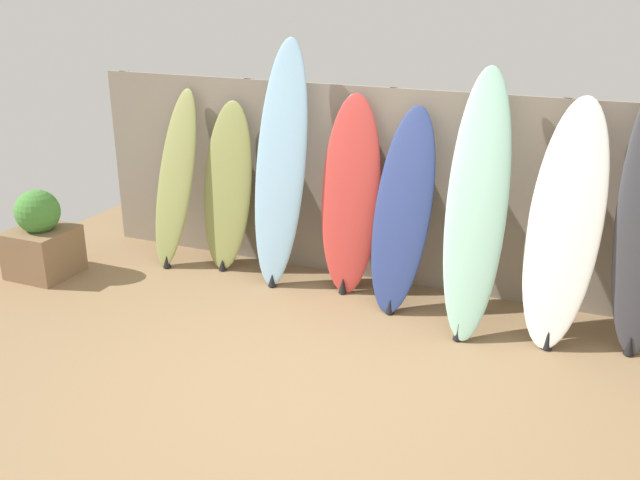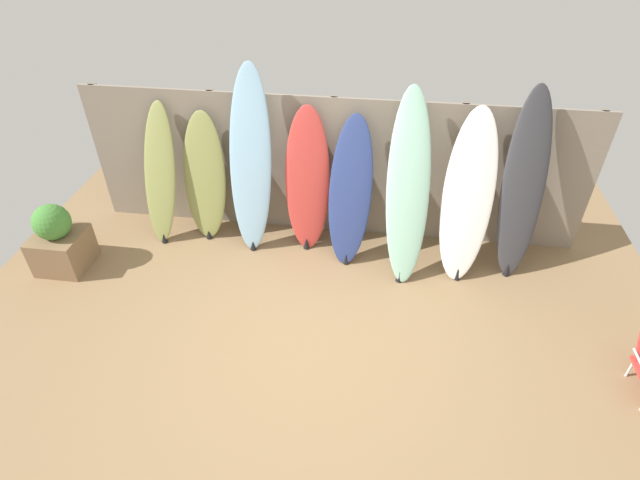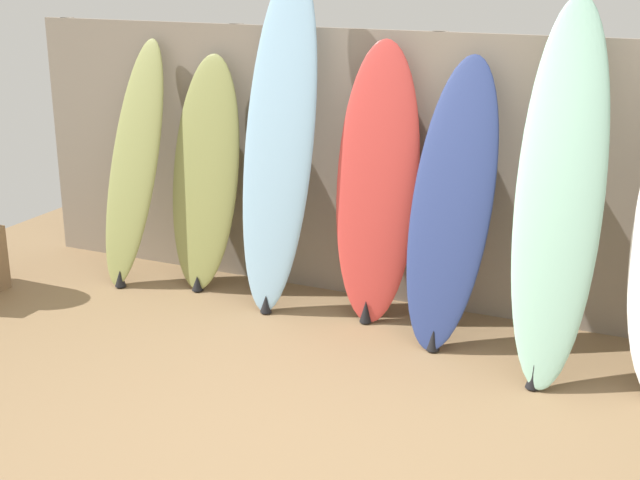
{
  "view_description": "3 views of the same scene",
  "coord_description": "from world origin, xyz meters",
  "px_view_note": "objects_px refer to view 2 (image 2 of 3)",
  "views": [
    {
      "loc": [
        1.87,
        -3.96,
        2.7
      ],
      "look_at": [
        -0.19,
        0.85,
        0.76
      ],
      "focal_mm": 40.0,
      "sensor_mm": 36.0,
      "label": 1
    },
    {
      "loc": [
        0.57,
        -3.34,
        3.89
      ],
      "look_at": [
        0.02,
        0.73,
        0.76
      ],
      "focal_mm": 28.0,
      "sensor_mm": 36.0,
      "label": 2
    },
    {
      "loc": [
        1.64,
        -3.38,
        2.27
      ],
      "look_at": [
        -0.33,
        0.97,
        0.72
      ],
      "focal_mm": 50.0,
      "sensor_mm": 36.0,
      "label": 3
    }
  ],
  "objects_px": {
    "surfboard_skyblue_2": "(250,163)",
    "surfboard_navy_4": "(350,193)",
    "surfboard_olive_1": "(205,178)",
    "surfboard_white_6": "(468,198)",
    "surfboard_red_3": "(307,182)",
    "surfboard_seafoam_5": "(408,189)",
    "planter_box": "(59,241)",
    "surfboard_olive_0": "(160,175)",
    "surfboard_charcoal_7": "(523,187)"
  },
  "relations": [
    {
      "from": "surfboard_olive_1",
      "to": "surfboard_charcoal_7",
      "type": "bearing_deg",
      "value": -1.88
    },
    {
      "from": "surfboard_white_6",
      "to": "planter_box",
      "type": "height_order",
      "value": "surfboard_white_6"
    },
    {
      "from": "surfboard_red_3",
      "to": "surfboard_navy_4",
      "type": "distance_m",
      "value": 0.54
    },
    {
      "from": "surfboard_red_3",
      "to": "surfboard_charcoal_7",
      "type": "bearing_deg",
      "value": -1.97
    },
    {
      "from": "surfboard_olive_1",
      "to": "surfboard_charcoal_7",
      "type": "xyz_separation_m",
      "value": [
        3.69,
        -0.12,
        0.25
      ]
    },
    {
      "from": "surfboard_olive_1",
      "to": "surfboard_white_6",
      "type": "xyz_separation_m",
      "value": [
        3.11,
        -0.22,
        0.12
      ]
    },
    {
      "from": "surfboard_skyblue_2",
      "to": "surfboard_seafoam_5",
      "type": "relative_size",
      "value": 1.07
    },
    {
      "from": "surfboard_navy_4",
      "to": "surfboard_charcoal_7",
      "type": "height_order",
      "value": "surfboard_charcoal_7"
    },
    {
      "from": "surfboard_charcoal_7",
      "to": "surfboard_olive_1",
      "type": "bearing_deg",
      "value": 178.12
    },
    {
      "from": "surfboard_olive_0",
      "to": "surfboard_seafoam_5",
      "type": "relative_size",
      "value": 0.82
    },
    {
      "from": "surfboard_olive_1",
      "to": "surfboard_navy_4",
      "type": "height_order",
      "value": "surfboard_navy_4"
    },
    {
      "from": "surfboard_red_3",
      "to": "surfboard_navy_4",
      "type": "bearing_deg",
      "value": -13.74
    },
    {
      "from": "planter_box",
      "to": "surfboard_olive_1",
      "type": "bearing_deg",
      "value": 30.98
    },
    {
      "from": "surfboard_red_3",
      "to": "planter_box",
      "type": "height_order",
      "value": "surfboard_red_3"
    },
    {
      "from": "surfboard_olive_0",
      "to": "planter_box",
      "type": "xyz_separation_m",
      "value": [
        -0.98,
        -0.84,
        -0.47
      ]
    },
    {
      "from": "surfboard_olive_0",
      "to": "surfboard_skyblue_2",
      "type": "bearing_deg",
      "value": -1.09
    },
    {
      "from": "surfboard_skyblue_2",
      "to": "surfboard_seafoam_5",
      "type": "xyz_separation_m",
      "value": [
        1.82,
        -0.2,
        -0.08
      ]
    },
    {
      "from": "surfboard_olive_0",
      "to": "surfboard_navy_4",
      "type": "bearing_deg",
      "value": -2.22
    },
    {
      "from": "surfboard_skyblue_2",
      "to": "surfboard_white_6",
      "type": "distance_m",
      "value": 2.49
    },
    {
      "from": "surfboard_olive_1",
      "to": "surfboard_white_6",
      "type": "distance_m",
      "value": 3.12
    },
    {
      "from": "surfboard_olive_0",
      "to": "surfboard_navy_4",
      "type": "height_order",
      "value": "same"
    },
    {
      "from": "surfboard_seafoam_5",
      "to": "surfboard_red_3",
      "type": "bearing_deg",
      "value": 167.61
    },
    {
      "from": "surfboard_seafoam_5",
      "to": "surfboard_white_6",
      "type": "relative_size",
      "value": 1.11
    },
    {
      "from": "surfboard_olive_0",
      "to": "surfboard_navy_4",
      "type": "distance_m",
      "value": 2.34
    },
    {
      "from": "surfboard_red_3",
      "to": "surfboard_charcoal_7",
      "type": "xyz_separation_m",
      "value": [
        2.41,
        -0.08,
        0.18
      ]
    },
    {
      "from": "planter_box",
      "to": "surfboard_white_6",
      "type": "bearing_deg",
      "value": 8.51
    },
    {
      "from": "surfboard_red_3",
      "to": "surfboard_olive_1",
      "type": "bearing_deg",
      "value": 178.29
    },
    {
      "from": "surfboard_olive_0",
      "to": "surfboard_olive_1",
      "type": "bearing_deg",
      "value": 7.92
    },
    {
      "from": "surfboard_olive_1",
      "to": "surfboard_seafoam_5",
      "type": "xyz_separation_m",
      "value": [
        2.44,
        -0.29,
        0.22
      ]
    },
    {
      "from": "surfboard_olive_0",
      "to": "surfboard_white_6",
      "type": "relative_size",
      "value": 0.91
    },
    {
      "from": "surfboard_navy_4",
      "to": "surfboard_white_6",
      "type": "distance_m",
      "value": 1.31
    },
    {
      "from": "surfboard_olive_0",
      "to": "surfboard_seafoam_5",
      "type": "bearing_deg",
      "value": -4.19
    },
    {
      "from": "surfboard_olive_0",
      "to": "surfboard_seafoam_5",
      "type": "xyz_separation_m",
      "value": [
        2.97,
        -0.22,
        0.18
      ]
    },
    {
      "from": "surfboard_red_3",
      "to": "surfboard_seafoam_5",
      "type": "distance_m",
      "value": 1.2
    },
    {
      "from": "surfboard_navy_4",
      "to": "planter_box",
      "type": "relative_size",
      "value": 2.02
    },
    {
      "from": "surfboard_skyblue_2",
      "to": "surfboard_red_3",
      "type": "bearing_deg",
      "value": 5.1
    },
    {
      "from": "surfboard_navy_4",
      "to": "surfboard_olive_1",
      "type": "bearing_deg",
      "value": 174.75
    },
    {
      "from": "surfboard_navy_4",
      "to": "surfboard_white_6",
      "type": "xyz_separation_m",
      "value": [
        1.31,
        -0.06,
        0.08
      ]
    },
    {
      "from": "surfboard_navy_4",
      "to": "surfboard_white_6",
      "type": "bearing_deg",
      "value": -2.46
    },
    {
      "from": "surfboard_skyblue_2",
      "to": "planter_box",
      "type": "distance_m",
      "value": 2.41
    },
    {
      "from": "surfboard_skyblue_2",
      "to": "surfboard_navy_4",
      "type": "height_order",
      "value": "surfboard_skyblue_2"
    },
    {
      "from": "surfboard_olive_1",
      "to": "surfboard_red_3",
      "type": "height_order",
      "value": "surfboard_red_3"
    },
    {
      "from": "surfboard_skyblue_2",
      "to": "surfboard_navy_4",
      "type": "relative_size",
      "value": 1.3
    },
    {
      "from": "surfboard_olive_0",
      "to": "surfboard_olive_1",
      "type": "relative_size",
      "value": 1.05
    },
    {
      "from": "surfboard_olive_1",
      "to": "surfboard_charcoal_7",
      "type": "relative_size",
      "value": 0.76
    },
    {
      "from": "surfboard_charcoal_7",
      "to": "planter_box",
      "type": "bearing_deg",
      "value": -171.34
    },
    {
      "from": "surfboard_charcoal_7",
      "to": "planter_box",
      "type": "distance_m",
      "value": 5.31
    },
    {
      "from": "surfboard_skyblue_2",
      "to": "surfboard_navy_4",
      "type": "distance_m",
      "value": 1.21
    },
    {
      "from": "surfboard_seafoam_5",
      "to": "surfboard_olive_0",
      "type": "bearing_deg",
      "value": 175.81
    },
    {
      "from": "surfboard_navy_4",
      "to": "surfboard_charcoal_7",
      "type": "distance_m",
      "value": 1.9
    }
  ]
}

